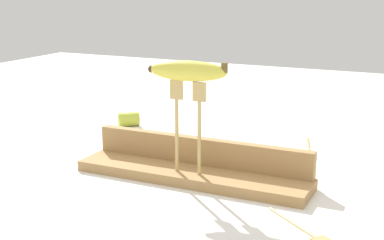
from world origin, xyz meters
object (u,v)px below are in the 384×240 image
Objects in this scene: fork_fallen_far at (309,150)px; banana_chunk_near at (129,119)px; fork_stand_center at (188,119)px; wire_coil at (238,166)px; banana_raised_center at (188,71)px; fork_fallen_near at (308,231)px.

fork_fallen_far is 0.49m from banana_chunk_near.
fork_stand_center reaches higher than wire_coil.
banana_chunk_near is (-0.33, 0.32, -0.11)m from fork_stand_center.
wire_coil is at bearing 65.90° from banana_raised_center.
fork_stand_center is 0.18m from wire_coil.
fork_fallen_near is (0.26, -0.12, -0.12)m from fork_stand_center.
banana_raised_center is at bearing -172.31° from fork_stand_center.
fork_fallen_near is at bearing -49.73° from wire_coil.
wire_coil is at bearing -27.01° from banana_chunk_near.
fork_fallen_far is 1.48× the size of wire_coil.
wire_coil is at bearing -120.86° from fork_fallen_far.
fork_fallen_near is at bearing -24.57° from fork_stand_center.
banana_raised_center is at bearing -44.26° from banana_chunk_near.
banana_chunk_near is at bearing 135.74° from banana_raised_center.
banana_chunk_near is (-0.33, 0.32, -0.20)m from banana_raised_center.
banana_raised_center is 1.39× the size of wire_coil.
banana_raised_center reaches higher than banana_chunk_near.
fork_fallen_near and fork_fallen_far have the same top height.
fork_stand_center is 1.31× the size of fork_fallen_near.
fork_stand_center is 1.15× the size of banana_raised_center.
banana_chunk_near is at bearing 143.33° from fork_fallen_near.
fork_fallen_near is 0.32m from wire_coil.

